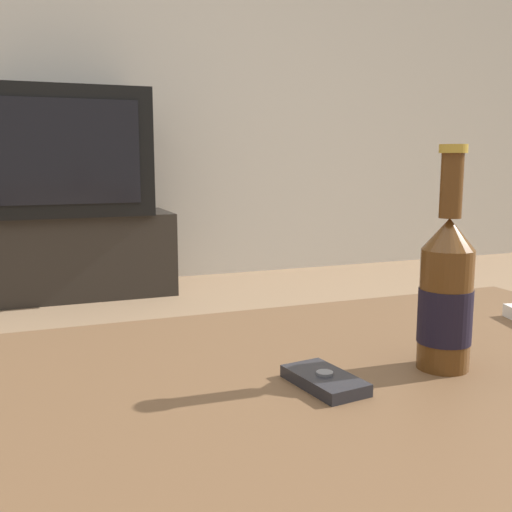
{
  "coord_description": "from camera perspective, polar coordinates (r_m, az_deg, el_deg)",
  "views": [
    {
      "loc": [
        -0.29,
        -0.54,
        0.72
      ],
      "look_at": [
        0.04,
        0.33,
        0.56
      ],
      "focal_mm": 42.0,
      "sensor_mm": 36.0,
      "label": 1
    }
  ],
  "objects": [
    {
      "name": "back_wall",
      "position": [
        3.62,
        -17.02,
        18.13
      ],
      "size": [
        8.0,
        0.05,
        2.6
      ],
      "color": "beige",
      "rests_on": "ground_plane"
    },
    {
      "name": "coffee_table",
      "position": [
        0.69,
        7.08,
        -18.1
      ],
      "size": [
        1.14,
        0.76,
        0.46
      ],
      "color": "brown",
      "rests_on": "ground_plane"
    },
    {
      "name": "cell_phone",
      "position": [
        0.69,
        6.55,
        -11.67
      ],
      "size": [
        0.07,
        0.11,
        0.02
      ],
      "rotation": [
        0.0,
        0.0,
        0.14
      ],
      "color": "#232328",
      "rests_on": "coffee_table"
    },
    {
      "name": "television",
      "position": [
        3.26,
        -17.91,
        9.37
      ],
      "size": [
        0.83,
        0.56,
        0.63
      ],
      "color": "black",
      "rests_on": "tv_stand"
    },
    {
      "name": "beer_bottle",
      "position": [
        0.75,
        17.64,
        -3.42
      ],
      "size": [
        0.06,
        0.06,
        0.27
      ],
      "color": "#563314",
      "rests_on": "coffee_table"
    },
    {
      "name": "tv_stand",
      "position": [
        3.3,
        -17.45,
        0.12
      ],
      "size": [
        1.07,
        0.46,
        0.43
      ],
      "color": "#28231E",
      "rests_on": "ground_plane"
    }
  ]
}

